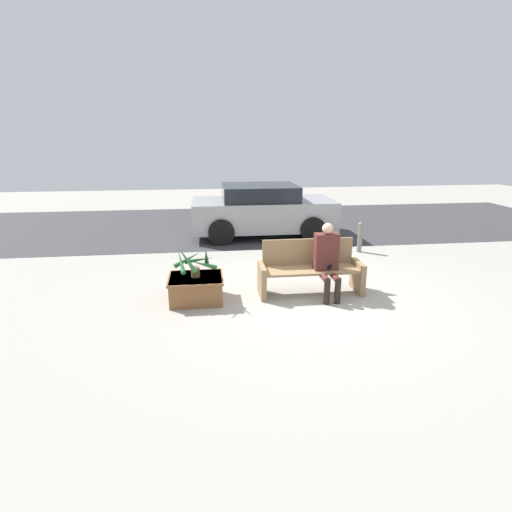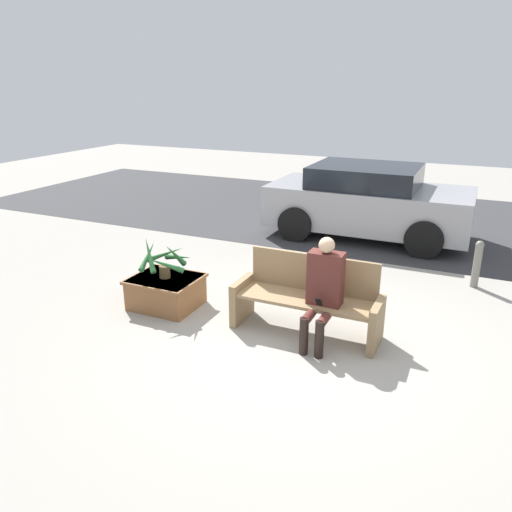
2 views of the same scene
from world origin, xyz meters
name	(u,v)px [view 1 (image 1 of 2)]	position (x,y,z in m)	size (l,w,h in m)	color
ground_plane	(314,298)	(0.00, 0.00, 0.00)	(30.00, 30.00, 0.00)	#9E998E
road_surface	(264,224)	(0.00, 6.13, 0.00)	(20.00, 6.00, 0.01)	#38383A
bench	(310,269)	(-0.02, 0.27, 0.43)	(1.82, 0.57, 0.94)	#8C704C
person_seated	(327,258)	(0.23, 0.08, 0.70)	(0.40, 0.61, 1.29)	#51231E
planter_box	(196,288)	(-2.02, 0.14, 0.23)	(0.91, 0.78, 0.43)	brown
potted_plant	(194,262)	(-2.03, 0.15, 0.69)	(0.75, 0.76, 0.57)	brown
parked_car	(262,210)	(-0.27, 4.60, 0.71)	(3.86, 1.98, 1.41)	#99999E
bollard_post	(360,236)	(1.83, 2.66, 0.38)	(0.12, 0.12, 0.73)	slate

